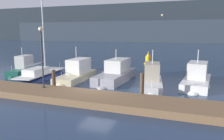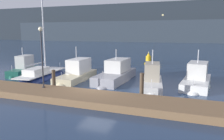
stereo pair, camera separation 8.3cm
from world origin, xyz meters
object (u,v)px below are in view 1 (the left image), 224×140
object	(u,v)px
channel_buoy	(148,59)
dock_lamppost	(42,48)
motorboat_berth_4	(116,77)
motorboat_berth_1	(23,72)
motorboat_berth_3	(77,76)
sailboat_berth_2	(42,77)
motorboat_berth_5	(152,83)
motorboat_berth_6	(196,82)

from	to	relation	value
channel_buoy	dock_lamppost	distance (m)	18.70
motorboat_berth_4	channel_buoy	xyz separation A→B (m)	(0.84, 11.96, 0.28)
motorboat_berth_1	channel_buoy	size ratio (longest dim) A/B	2.71
motorboat_berth_3	motorboat_berth_4	world-z (taller)	motorboat_berth_3
sailboat_berth_2	motorboat_berth_5	size ratio (longest dim) A/B	1.71
sailboat_berth_2	motorboat_berth_4	xyz separation A→B (m)	(7.14, 1.67, 0.24)
motorboat_berth_6	motorboat_berth_5	bearing A→B (deg)	-153.26
motorboat_berth_1	motorboat_berth_6	bearing A→B (deg)	3.22
dock_lamppost	motorboat_berth_1	bearing A→B (deg)	141.34
dock_lamppost	motorboat_berth_4	bearing A→B (deg)	58.64
motorboat_berth_4	motorboat_berth_5	size ratio (longest dim) A/B	1.25
motorboat_berth_4	channel_buoy	size ratio (longest dim) A/B	3.99
motorboat_berth_4	dock_lamppost	distance (m)	7.63
motorboat_berth_1	motorboat_berth_3	size ratio (longest dim) A/B	0.75
sailboat_berth_2	motorboat_berth_3	xyz separation A→B (m)	(3.42, 0.83, 0.17)
motorboat_berth_6	motorboat_berth_3	bearing A→B (deg)	-174.07
sailboat_berth_2	motorboat_berth_3	world-z (taller)	sailboat_berth_2
motorboat_berth_1	sailboat_berth_2	size ratio (longest dim) A/B	0.50
motorboat_berth_3	channel_buoy	size ratio (longest dim) A/B	3.62
channel_buoy	motorboat_berth_6	bearing A→B (deg)	-61.72
sailboat_berth_2	motorboat_berth_6	size ratio (longest dim) A/B	1.52
motorboat_berth_4	dock_lamppost	world-z (taller)	dock_lamppost
motorboat_berth_1	channel_buoy	bearing A→B (deg)	48.76
motorboat_berth_3	motorboat_berth_6	distance (m)	10.89
sailboat_berth_2	motorboat_berth_6	distance (m)	14.39
channel_buoy	dock_lamppost	world-z (taller)	dock_lamppost
motorboat_berth_6	channel_buoy	xyz separation A→B (m)	(-6.28, 11.68, 0.32)
motorboat_berth_4	sailboat_berth_2	bearing A→B (deg)	-166.81
motorboat_berth_1	motorboat_berth_4	size ratio (longest dim) A/B	0.68
motorboat_berth_5	channel_buoy	world-z (taller)	motorboat_berth_5
motorboat_berth_3	dock_lamppost	xyz separation A→B (m)	(0.07, -5.14, 3.09)
channel_buoy	dock_lamppost	size ratio (longest dim) A/B	0.40
dock_lamppost	channel_buoy	bearing A→B (deg)	75.98
motorboat_berth_5	motorboat_berth_6	size ratio (longest dim) A/B	0.89
motorboat_berth_3	motorboat_berth_5	size ratio (longest dim) A/B	1.13
motorboat_berth_4	dock_lamppost	size ratio (longest dim) A/B	1.60
motorboat_berth_6	channel_buoy	world-z (taller)	motorboat_berth_6
sailboat_berth_2	motorboat_berth_3	bearing A→B (deg)	13.70
motorboat_berth_5	dock_lamppost	size ratio (longest dim) A/B	1.28
channel_buoy	motorboat_berth_1	bearing A→B (deg)	-131.24
motorboat_berth_6	channel_buoy	bearing A→B (deg)	118.28
motorboat_berth_5	channel_buoy	size ratio (longest dim) A/B	3.19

